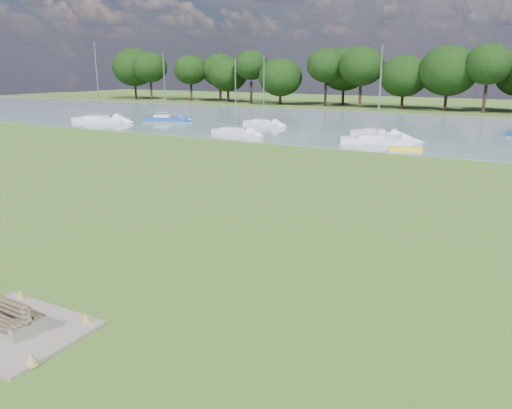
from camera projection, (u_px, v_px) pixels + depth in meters
The scene contains 13 objects.
ground at pixel (250, 212), 26.30m from camera, with size 220.00×220.00×0.00m, color #596E2E.
river at pixel (416, 129), 61.79m from camera, with size 220.00×40.00×0.10m, color slate.
far_bank at pixel (452, 111), 87.14m from camera, with size 220.00×20.00×0.40m, color #4C6626.
concrete_pad at pixel (13, 330), 14.46m from camera, with size 4.20×3.20×0.10m, color gray.
bench_pair at pixel (11, 316), 14.34m from camera, with size 1.81×1.11×0.95m.
kayak at pixel (405, 149), 45.27m from camera, with size 2.95×0.69×0.30m, color yellow.
tree_line at pixel (395, 71), 86.32m from camera, with size 124.81×9.37×11.34m.
sailboat_0 at pixel (235, 131), 55.80m from camera, with size 6.30×2.83×8.18m.
sailboat_1 at pixel (165, 117), 69.83m from camera, with size 6.43×3.75×9.16m.
sailboat_2 at pixel (377, 132), 54.54m from camera, with size 6.24×3.24×7.38m.
sailboat_3 at pixel (263, 122), 64.56m from camera, with size 6.25×3.21×8.80m.
sailboat_7 at pixel (376, 138), 49.52m from camera, with size 7.30×4.33×9.40m.
sailboat_8 at pixel (100, 118), 68.29m from camera, with size 8.22×3.37×10.56m.
Camera 1 is at (12.43, -21.97, 7.42)m, focal length 35.00 mm.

